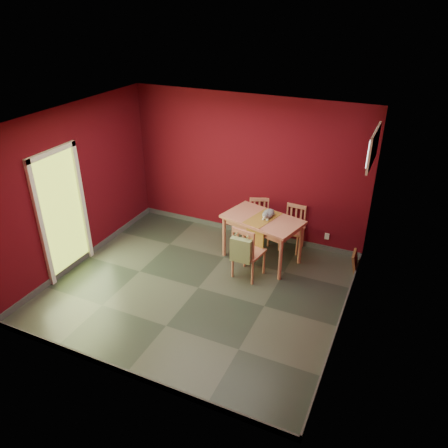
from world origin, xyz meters
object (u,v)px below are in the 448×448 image
at_px(chair_near, 247,251).
at_px(cat, 268,212).
at_px(tote_bag, 241,250).
at_px(picture_frame, 355,262).
at_px(dining_table, 262,224).
at_px(chair_far_right, 293,227).
at_px(chair_far_left, 259,221).

distance_m(chair_near, cat, 0.81).
distance_m(chair_near, tote_bag, 0.27).
bearing_deg(tote_bag, picture_frame, 35.31).
relative_size(dining_table, chair_near, 1.54).
height_order(chair_near, picture_frame, chair_near).
xyz_separation_m(dining_table, tote_bag, (-0.05, -0.82, -0.09)).
bearing_deg(chair_near, dining_table, 87.05).
bearing_deg(chair_near, cat, 81.73).
distance_m(chair_far_right, picture_frame, 1.25).
xyz_separation_m(dining_table, chair_near, (-0.03, -0.60, -0.23)).
xyz_separation_m(chair_far_right, tote_bag, (-0.43, -1.43, 0.20)).
relative_size(chair_far_left, cat, 2.30).
height_order(chair_far_right, chair_near, chair_near).
height_order(dining_table, chair_far_right, chair_far_right).
bearing_deg(picture_frame, dining_table, -168.27).
bearing_deg(chair_near, picture_frame, 30.10).
height_order(tote_bag, cat, cat).
distance_m(chair_far_right, tote_bag, 1.51).
bearing_deg(cat, picture_frame, 42.93).
height_order(tote_bag, picture_frame, tote_bag).
relative_size(tote_bag, cat, 1.30).
bearing_deg(picture_frame, chair_near, -149.90).
distance_m(dining_table, chair_near, 0.65).
bearing_deg(picture_frame, chair_far_right, 166.63).
relative_size(dining_table, chair_far_left, 1.73).
xyz_separation_m(tote_bag, cat, (0.12, 0.90, 0.28)).
height_order(chair_far_left, picture_frame, chair_far_left).
xyz_separation_m(chair_far_left, tote_bag, (0.22, -1.42, 0.20)).
xyz_separation_m(chair_far_left, picture_frame, (1.84, -0.27, -0.26)).
relative_size(chair_far_right, cat, 2.28).
bearing_deg(chair_far_left, cat, -56.92).
xyz_separation_m(dining_table, chair_far_left, (-0.27, 0.60, -0.28)).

